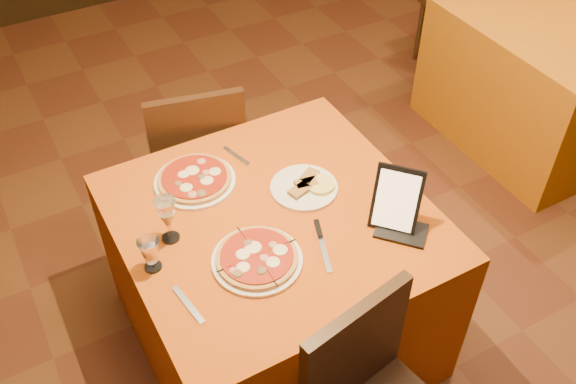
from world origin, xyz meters
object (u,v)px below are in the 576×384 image
chair_side_far (463,5)px  pizza_near (257,259)px  pizza_far (195,180)px  water_glass (151,255)px  chair_main_far (196,154)px  tablet (397,199)px  main_table (275,280)px  wine_glass (167,220)px  side_table (553,75)px

chair_side_far → pizza_near: 2.74m
pizza_far → water_glass: bearing=-132.0°
chair_main_far → tablet: tablet is taller
main_table → pizza_near: pizza_near is taller
pizza_near → wine_glass: 0.34m
chair_main_far → wine_glass: (-0.37, -0.73, 0.39)m
wine_glass → water_glass: bearing=-136.6°
main_table → water_glass: size_ratio=8.46×
chair_main_far → side_table: bearing=-174.5°
chair_side_far → pizza_near: bearing=37.4°
side_table → water_glass: size_ratio=8.46×
main_table → side_table: same height
main_table → chair_side_far: size_ratio=1.21×
main_table → pizza_near: size_ratio=3.53×
main_table → pizza_far: pizza_far is taller
side_table → chair_side_far: bearing=90.0°
chair_side_far → tablet: tablet is taller
chair_side_far → water_glass: 2.94m
pizza_near → tablet: size_ratio=1.28×
chair_main_far → pizza_far: 0.62m
chair_side_far → side_table: bearing=93.5°
pizza_near → pizza_far: same height
main_table → tablet: 0.66m
pizza_far → water_glass: water_glass is taller
main_table → side_table: size_ratio=1.00×
main_table → water_glass: 0.65m
side_table → water_glass: water_glass is taller
wine_glass → water_glass: (-0.10, -0.10, -0.03)m
side_table → chair_side_far: size_ratio=1.21×
chair_main_far → pizza_near: (-0.15, -0.97, 0.31)m
water_glass → chair_main_far: bearing=60.1°
pizza_near → water_glass: size_ratio=2.40×
pizza_far → tablet: bearing=-45.3°
chair_side_far → wine_glass: wine_glass is taller
chair_main_far → chair_side_far: 2.18m
chair_side_far → water_glass: size_ratio=7.00×
wine_glass → side_table: bearing=10.7°
wine_glass → pizza_near: bearing=-48.5°
side_table → chair_main_far: 2.13m
pizza_near → wine_glass: size_ratio=1.64×
pizza_near → pizza_far: 0.47m
side_table → pizza_far: bearing=-174.0°
chair_main_far → pizza_near: 1.03m
pizza_near → chair_side_far: bearing=33.9°
side_table → wine_glass: 2.57m
chair_side_far → tablet: size_ratio=3.73×
side_table → pizza_far: pizza_far is taller
side_table → chair_side_far: (0.00, 0.81, 0.08)m
main_table → side_table: bearing=14.4°
chair_main_far → wine_glass: size_ratio=4.79×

